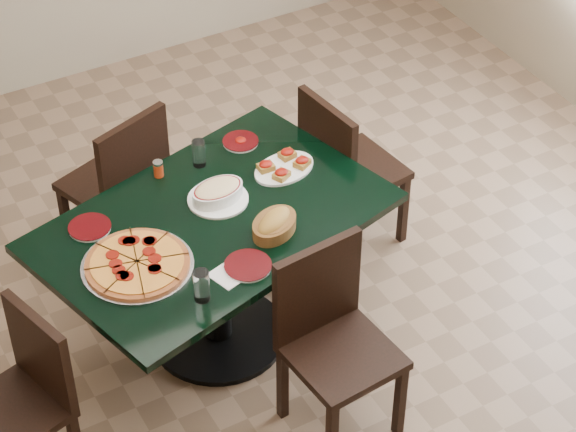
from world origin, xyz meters
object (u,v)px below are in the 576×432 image
chair_left (26,392)px  pepperoni_pizza (137,264)px  main_table (214,249)px  chair_near (331,332)px  lasagna_casserole (218,192)px  chair_far (122,180)px  bruschetta_platter (284,166)px  chair_right (343,164)px  bread_basket (274,224)px

chair_left → pepperoni_pizza: (0.60, 0.17, 0.30)m
main_table → chair_near: (0.23, -0.66, -0.05)m
chair_near → lasagna_casserole: bearing=95.7°
chair_left → chair_far: bearing=124.4°
pepperoni_pizza → bruschetta_platter: (0.86, 0.28, 0.01)m
chair_right → chair_near: bearing=139.3°
chair_near → pepperoni_pizza: 0.87m
chair_right → pepperoni_pizza: bearing=102.0°
chair_left → bruschetta_platter: chair_left is taller
chair_near → chair_left: size_ratio=1.09×
pepperoni_pizza → lasagna_casserole: size_ratio=1.73×
main_table → bread_basket: (0.20, -0.21, 0.22)m
lasagna_casserole → chair_right: bearing=8.5°
bread_basket → chair_near: bearing=-116.3°
pepperoni_pizza → lasagna_casserole: 0.55m
chair_far → bread_basket: 1.05m
chair_right → chair_left: (-1.89, -0.61, -0.05)m
chair_near → lasagna_casserole: size_ratio=3.31×
main_table → chair_right: chair_right is taller
chair_left → bruschetta_platter: 1.56m
chair_right → lasagna_casserole: chair_right is taller
chair_near → chair_right: size_ratio=1.00×
main_table → pepperoni_pizza: pepperoni_pizza is taller
chair_right → main_table: bearing=102.7°
chair_near → chair_left: chair_near is taller
chair_right → lasagna_casserole: 0.87m
chair_far → chair_right: 1.11m
pepperoni_pizza → chair_right: bearing=18.9°
pepperoni_pizza → bread_basket: bearing=-7.4°
chair_right → bread_basket: bearing=120.7°
chair_right → bruschetta_platter: 0.53m
chair_near → bread_basket: 0.53m
chair_far → pepperoni_pizza: bearing=53.2°
pepperoni_pizza → chair_near: bearing=-39.6°
pepperoni_pizza → chair_far: bearing=72.8°
chair_right → bread_basket: (-0.68, -0.52, 0.28)m
chair_left → bruschetta_platter: size_ratio=2.38×
chair_far → chair_left: (-0.87, -1.04, -0.05)m
chair_far → bruschetta_platter: size_ratio=2.60×
chair_far → pepperoni_pizza: chair_far is taller
chair_left → bread_basket: size_ratio=2.84×
main_table → bread_basket: size_ratio=5.85×
chair_near → chair_right: same height
chair_far → bread_basket: bearing=90.3°
lasagna_casserole → bread_basket: bearing=-75.2°
chair_near → bread_basket: (-0.03, 0.45, 0.28)m
main_table → bruschetta_platter: bruschetta_platter is taller
chair_far → chair_left: chair_far is taller
chair_far → bread_basket: (0.34, -0.95, 0.28)m
bread_basket → chair_far: bearing=80.1°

